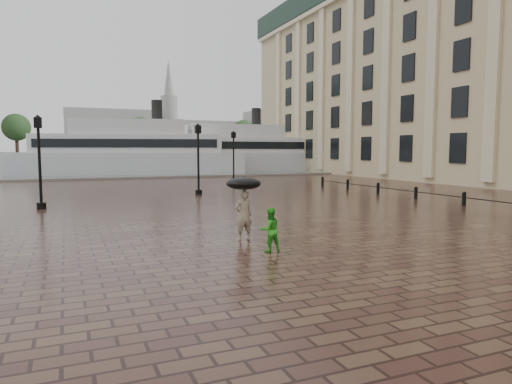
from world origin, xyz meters
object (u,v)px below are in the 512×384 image
adult_pedestrian (244,215)px  ferry_far (235,153)px  street_lamps (119,158)px  ferry_near (130,152)px  child_pedestrian (270,230)px

adult_pedestrian → ferry_far: size_ratio=0.06×
street_lamps → ferry_far: ferry_far is taller
adult_pedestrian → ferry_near: (1.92, 42.04, 1.81)m
adult_pedestrian → child_pedestrian: adult_pedestrian is taller
ferry_near → adult_pedestrian: bearing=-78.3°
street_lamps → child_pedestrian: 20.51m
street_lamps → adult_pedestrian: street_lamps is taller
ferry_near → street_lamps: bearing=-84.7°
street_lamps → adult_pedestrian: size_ratio=13.44×
adult_pedestrian → ferry_far: 44.98m
adult_pedestrian → ferry_near: size_ratio=0.06×
adult_pedestrian → ferry_far: ferry_far is taller
street_lamps → ferry_far: bearing=54.7°
adult_pedestrian → street_lamps: bearing=-86.7°
child_pedestrian → ferry_far: size_ratio=0.05×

